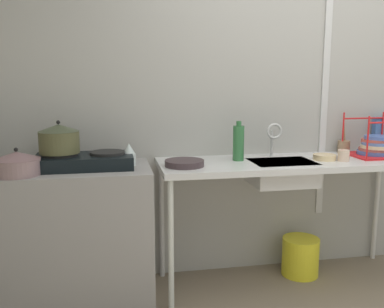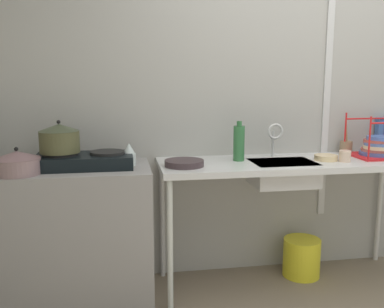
{
  "view_description": "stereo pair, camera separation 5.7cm",
  "coord_description": "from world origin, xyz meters",
  "px_view_note": "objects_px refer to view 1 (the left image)",
  "views": [
    {
      "loc": [
        -1.41,
        -1.55,
        1.43
      ],
      "look_at": [
        -0.91,
        1.14,
        0.94
      ],
      "focal_mm": 40.05,
      "sensor_mm": 36.0,
      "label": 1
    },
    {
      "loc": [
        -1.36,
        -1.56,
        1.43
      ],
      "look_at": [
        -0.91,
        1.14,
        0.94
      ],
      "focal_mm": 40.05,
      "sensor_mm": 36.0,
      "label": 2
    }
  ],
  "objects_px": {
    "pot_on_left_burner": "(59,139)",
    "percolator": "(129,155)",
    "cup_by_rack": "(344,155)",
    "bucket_on_floor": "(300,256)",
    "frying_pan": "(184,163)",
    "cereal_box": "(383,134)",
    "sink_basin": "(282,173)",
    "faucet": "(274,134)",
    "dish_rack": "(375,147)",
    "utensil_jar": "(344,146)",
    "pot_beside_stove": "(17,163)",
    "small_bowl_on_drainboard": "(325,157)",
    "stove": "(84,161)",
    "bottle_by_sink": "(238,143)"
  },
  "relations": [
    {
      "from": "pot_beside_stove",
      "to": "dish_rack",
      "type": "relative_size",
      "value": 0.78
    },
    {
      "from": "cup_by_rack",
      "to": "cereal_box",
      "type": "height_order",
      "value": "cereal_box"
    },
    {
      "from": "pot_on_left_burner",
      "to": "frying_pan",
      "type": "bearing_deg",
      "value": -4.76
    },
    {
      "from": "sink_basin",
      "to": "faucet",
      "type": "xyz_separation_m",
      "value": [
        -0.01,
        0.15,
        0.24
      ]
    },
    {
      "from": "stove",
      "to": "percolator",
      "type": "relative_size",
      "value": 4.18
    },
    {
      "from": "faucet",
      "to": "dish_rack",
      "type": "height_order",
      "value": "dish_rack"
    },
    {
      "from": "stove",
      "to": "utensil_jar",
      "type": "relative_size",
      "value": 2.58
    },
    {
      "from": "dish_rack",
      "to": "small_bowl_on_drainboard",
      "type": "bearing_deg",
      "value": -171.29
    },
    {
      "from": "faucet",
      "to": "bottle_by_sink",
      "type": "xyz_separation_m",
      "value": [
        -0.27,
        -0.06,
        -0.04
      ]
    },
    {
      "from": "pot_on_left_burner",
      "to": "sink_basin",
      "type": "height_order",
      "value": "pot_on_left_burner"
    },
    {
      "from": "bucket_on_floor",
      "to": "small_bowl_on_drainboard",
      "type": "bearing_deg",
      "value": -46.53
    },
    {
      "from": "cereal_box",
      "to": "frying_pan",
      "type": "bearing_deg",
      "value": -164.87
    },
    {
      "from": "pot_on_left_burner",
      "to": "sink_basin",
      "type": "distance_m",
      "value": 1.46
    },
    {
      "from": "pot_beside_stove",
      "to": "bucket_on_floor",
      "type": "height_order",
      "value": "pot_beside_stove"
    },
    {
      "from": "frying_pan",
      "to": "bucket_on_floor",
      "type": "bearing_deg",
      "value": 8.97
    },
    {
      "from": "pot_beside_stove",
      "to": "bucket_on_floor",
      "type": "xyz_separation_m",
      "value": [
        1.87,
        0.22,
        -0.81
      ]
    },
    {
      "from": "bucket_on_floor",
      "to": "cup_by_rack",
      "type": "bearing_deg",
      "value": -40.68
    },
    {
      "from": "pot_on_left_burner",
      "to": "small_bowl_on_drainboard",
      "type": "height_order",
      "value": "pot_on_left_burner"
    },
    {
      "from": "dish_rack",
      "to": "utensil_jar",
      "type": "bearing_deg",
      "value": 129.1
    },
    {
      "from": "pot_on_left_burner",
      "to": "small_bowl_on_drainboard",
      "type": "distance_m",
      "value": 1.76
    },
    {
      "from": "percolator",
      "to": "cereal_box",
      "type": "distance_m",
      "value": 1.94
    },
    {
      "from": "sink_basin",
      "to": "frying_pan",
      "type": "relative_size",
      "value": 1.68
    },
    {
      "from": "sink_basin",
      "to": "faucet",
      "type": "distance_m",
      "value": 0.29
    },
    {
      "from": "frying_pan",
      "to": "cup_by_rack",
      "type": "distance_m",
      "value": 1.08
    },
    {
      "from": "faucet",
      "to": "utensil_jar",
      "type": "height_order",
      "value": "faucet"
    },
    {
      "from": "stove",
      "to": "pot_beside_stove",
      "type": "distance_m",
      "value": 0.39
    },
    {
      "from": "sink_basin",
      "to": "bucket_on_floor",
      "type": "xyz_separation_m",
      "value": [
        0.21,
        0.11,
        -0.66
      ]
    },
    {
      "from": "stove",
      "to": "pot_beside_stove",
      "type": "relative_size",
      "value": 2.24
    },
    {
      "from": "percolator",
      "to": "sink_basin",
      "type": "bearing_deg",
      "value": -3.17
    },
    {
      "from": "stove",
      "to": "small_bowl_on_drainboard",
      "type": "bearing_deg",
      "value": -0.87
    },
    {
      "from": "small_bowl_on_drainboard",
      "to": "bucket_on_floor",
      "type": "relative_size",
      "value": 0.56
    },
    {
      "from": "sink_basin",
      "to": "cereal_box",
      "type": "height_order",
      "value": "cereal_box"
    },
    {
      "from": "cup_by_rack",
      "to": "small_bowl_on_drainboard",
      "type": "xyz_separation_m",
      "value": [
        -0.1,
        0.07,
        -0.02
      ]
    },
    {
      "from": "stove",
      "to": "bucket_on_floor",
      "type": "bearing_deg",
      "value": 2.9
    },
    {
      "from": "stove",
      "to": "sink_basin",
      "type": "xyz_separation_m",
      "value": [
        1.3,
        -0.03,
        -0.12
      ]
    },
    {
      "from": "cup_by_rack",
      "to": "bucket_on_floor",
      "type": "xyz_separation_m",
      "value": [
        -0.2,
        0.17,
        -0.78
      ]
    },
    {
      "from": "pot_on_left_burner",
      "to": "cup_by_rack",
      "type": "xyz_separation_m",
      "value": [
        1.85,
        -0.09,
        -0.15
      ]
    },
    {
      "from": "pot_on_left_burner",
      "to": "cereal_box",
      "type": "bearing_deg",
      "value": 5.6
    },
    {
      "from": "stove",
      "to": "small_bowl_on_drainboard",
      "type": "distance_m",
      "value": 1.6
    },
    {
      "from": "sink_basin",
      "to": "dish_rack",
      "type": "distance_m",
      "value": 0.75
    },
    {
      "from": "pot_on_left_burner",
      "to": "percolator",
      "type": "height_order",
      "value": "pot_on_left_burner"
    },
    {
      "from": "frying_pan",
      "to": "cereal_box",
      "type": "relative_size",
      "value": 0.96
    },
    {
      "from": "frying_pan",
      "to": "cereal_box",
      "type": "height_order",
      "value": "cereal_box"
    },
    {
      "from": "bottle_by_sink",
      "to": "utensil_jar",
      "type": "bearing_deg",
      "value": 10.1
    },
    {
      "from": "faucet",
      "to": "bottle_by_sink",
      "type": "bearing_deg",
      "value": -166.97
    },
    {
      "from": "dish_rack",
      "to": "cereal_box",
      "type": "bearing_deg",
      "value": 45.65
    },
    {
      "from": "pot_beside_stove",
      "to": "bucket_on_floor",
      "type": "distance_m",
      "value": 2.05
    },
    {
      "from": "bottle_by_sink",
      "to": "utensil_jar",
      "type": "height_order",
      "value": "bottle_by_sink"
    },
    {
      "from": "frying_pan",
      "to": "pot_beside_stove",
      "type": "bearing_deg",
      "value": -175.49
    },
    {
      "from": "small_bowl_on_drainboard",
      "to": "dish_rack",
      "type": "bearing_deg",
      "value": 8.71
    }
  ]
}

